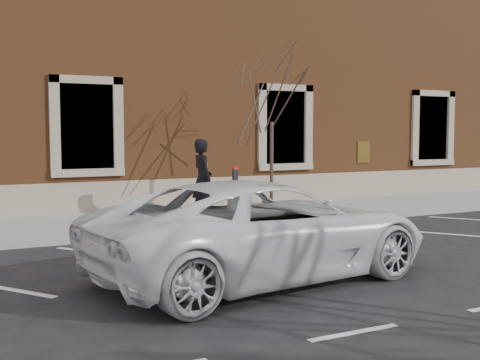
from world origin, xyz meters
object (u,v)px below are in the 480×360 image
parking_meter (235,184)px  white_truck (263,230)px  man (203,179)px  sapling (272,96)px

parking_meter → white_truck: 4.81m
parking_meter → white_truck: bearing=-128.4°
man → parking_meter: size_ratio=1.49×
sapling → white_truck: 6.65m
parking_meter → white_truck: white_truck is taller
white_truck → man: bearing=-21.5°
sapling → white_truck: bearing=-120.9°
parking_meter → sapling: (1.45, 0.85, 2.11)m
man → sapling: bearing=-91.6°
sapling → white_truck: size_ratio=0.78×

